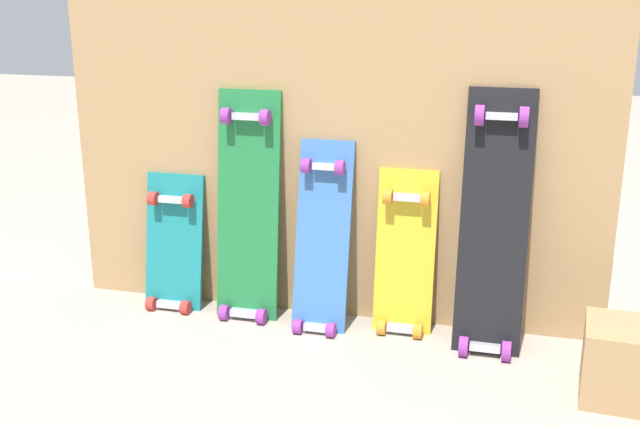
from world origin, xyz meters
name	(u,v)px	position (x,y,z in m)	size (l,w,h in m)	color
ground_plane	(325,319)	(0.00, 0.00, 0.00)	(12.00, 12.00, 0.00)	#A89E8E
plywood_wall_panel	(331,68)	(0.00, 0.07, 0.87)	(1.88, 0.04, 1.74)	tan
skateboard_teal	(174,252)	(-0.56, -0.01, 0.21)	(0.22, 0.16, 0.56)	#197A7F
skateboard_green	(248,216)	(-0.27, -0.02, 0.36)	(0.22, 0.17, 0.87)	#1E7238
skateboard_blue	(321,247)	(0.00, -0.04, 0.28)	(0.19, 0.21, 0.71)	#386BAD
skateboard_yellow	(404,262)	(0.28, -0.01, 0.24)	(0.20, 0.15, 0.62)	gold
skateboard_black	(493,233)	(0.56, -0.05, 0.38)	(0.21, 0.24, 0.90)	black
wooden_crate	(624,362)	(0.95, -0.31, 0.11)	(0.22, 0.22, 0.22)	tan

